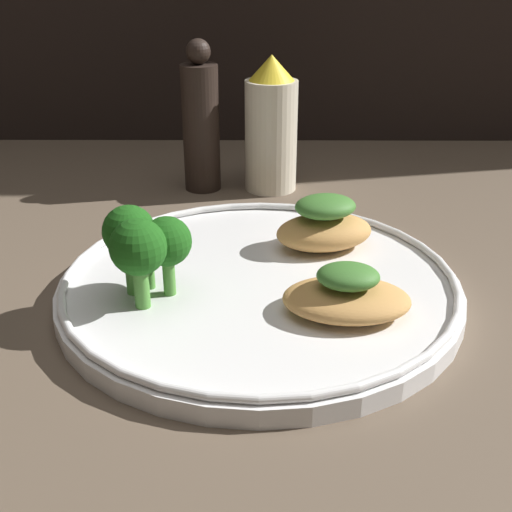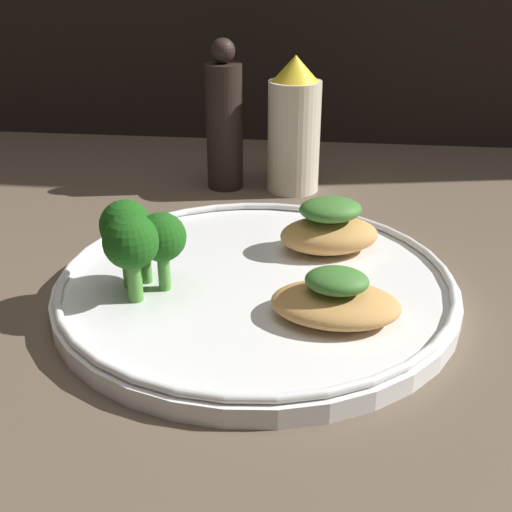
{
  "view_description": "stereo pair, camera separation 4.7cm",
  "coord_description": "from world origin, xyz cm",
  "px_view_note": "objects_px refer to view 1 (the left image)",
  "views": [
    {
      "loc": [
        0.26,
        -42.44,
        24.08
      ],
      "look_at": [
        0.0,
        0.0,
        3.4
      ],
      "focal_mm": 45.0,
      "sensor_mm": 36.0,
      "label": 1
    },
    {
      "loc": [
        4.97,
        -42.15,
        24.08
      ],
      "look_at": [
        0.0,
        0.0,
        3.4
      ],
      "focal_mm": 45.0,
      "sensor_mm": 36.0,
      "label": 2
    }
  ],
  "objects_px": {
    "sauce_bottle": "(269,127)",
    "pepper_grinder": "(198,123)",
    "plate": "(256,285)",
    "broccoli_bunch": "(140,243)"
  },
  "relations": [
    {
      "from": "sauce_bottle",
      "to": "pepper_grinder",
      "type": "xyz_separation_m",
      "value": [
        -0.07,
        0.0,
        0.0
      ]
    },
    {
      "from": "plate",
      "to": "broccoli_bunch",
      "type": "bearing_deg",
      "value": -162.12
    },
    {
      "from": "plate",
      "to": "sauce_bottle",
      "type": "distance_m",
      "value": 0.25
    },
    {
      "from": "plate",
      "to": "broccoli_bunch",
      "type": "relative_size",
      "value": 4.49
    },
    {
      "from": "broccoli_bunch",
      "to": "plate",
      "type": "bearing_deg",
      "value": 17.88
    },
    {
      "from": "broccoli_bunch",
      "to": "pepper_grinder",
      "type": "distance_m",
      "value": 0.27
    },
    {
      "from": "broccoli_bunch",
      "to": "sauce_bottle",
      "type": "relative_size",
      "value": 0.47
    },
    {
      "from": "broccoli_bunch",
      "to": "sauce_bottle",
      "type": "distance_m",
      "value": 0.28
    },
    {
      "from": "plate",
      "to": "sauce_bottle",
      "type": "relative_size",
      "value": 2.12
    },
    {
      "from": "plate",
      "to": "sauce_bottle",
      "type": "bearing_deg",
      "value": 87.19
    }
  ]
}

